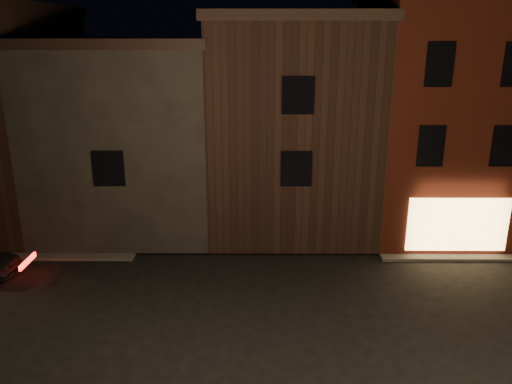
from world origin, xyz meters
TOP-DOWN VIEW (x-y plane):
  - ground at (0.00, 0.00)m, footprint 120.00×120.00m
  - corner_building at (8.00, 9.47)m, footprint 6.50×8.50m
  - row_building_a at (1.50, 10.50)m, footprint 7.30×10.30m
  - row_building_b at (-5.75, 10.50)m, footprint 7.80×10.30m

SIDE VIEW (x-z plane):
  - ground at x=0.00m, z-range 0.00..0.00m
  - row_building_b at x=-5.75m, z-range 0.13..8.53m
  - row_building_a at x=1.50m, z-range 0.13..9.53m
  - corner_building at x=8.00m, z-range 0.15..10.65m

